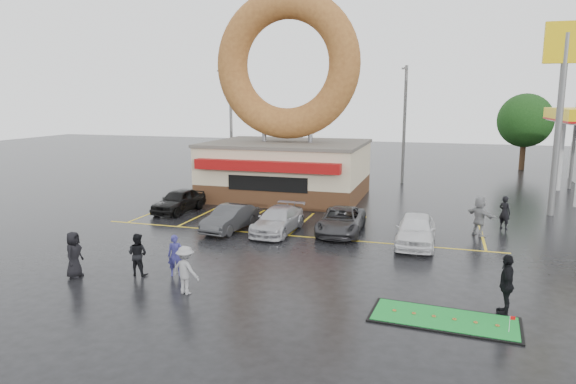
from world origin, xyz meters
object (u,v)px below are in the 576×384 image
(streetlight_mid, at_px, (404,122))
(car_grey, at_px, (341,221))
(dumpster, at_px, (222,183))
(person_blue, at_px, (175,255))
(car_dgrey, at_px, (230,218))
(donut_shop, at_px, (287,130))
(car_silver, at_px, (278,220))
(streetlight_left, at_px, (231,120))
(person_cameraman, at_px, (506,285))
(car_white, at_px, (416,230))
(putting_green, at_px, (444,319))
(streetlight_right, at_px, (576,123))
(car_black, at_px, (179,201))
(shell_sign, at_px, (563,83))

(streetlight_mid, bearing_deg, car_grey, -95.80)
(dumpster, bearing_deg, person_blue, -57.10)
(car_dgrey, bearing_deg, person_blue, -76.21)
(donut_shop, distance_m, car_silver, 10.19)
(donut_shop, height_order, streetlight_left, donut_shop)
(streetlight_left, xyz_separation_m, dumpster, (2.07, -6.58, -4.13))
(car_silver, height_order, person_cameraman, person_cameraman)
(streetlight_left, distance_m, car_white, 23.28)
(donut_shop, bearing_deg, streetlight_mid, 48.62)
(streetlight_left, relative_size, putting_green, 2.01)
(person_cameraman, bearing_deg, putting_green, -55.62)
(car_dgrey, relative_size, car_white, 0.92)
(streetlight_mid, bearing_deg, putting_green, -82.63)
(streetlight_right, bearing_deg, dumpster, -160.29)
(car_silver, bearing_deg, putting_green, -43.22)
(streetlight_mid, distance_m, car_white, 18.00)
(car_dgrey, relative_size, car_grey, 0.86)
(streetlight_mid, height_order, person_cameraman, streetlight_mid)
(car_silver, height_order, dumpster, dumpster)
(car_grey, bearing_deg, car_dgrey, -170.12)
(streetlight_left, xyz_separation_m, streetlight_mid, (14.00, 1.00, 0.00))
(person_cameraman, bearing_deg, streetlight_right, 168.88)
(streetlight_mid, bearing_deg, car_dgrey, -112.08)
(streetlight_left, bearing_deg, dumpster, -72.54)
(car_silver, bearing_deg, car_white, 0.17)
(dumpster, bearing_deg, car_silver, -38.20)
(car_dgrey, bearing_deg, car_silver, 15.77)
(streetlight_left, height_order, car_dgrey, streetlight_left)
(donut_shop, height_order, putting_green, donut_shop)
(streetlight_left, relative_size, car_grey, 2.04)
(donut_shop, bearing_deg, car_dgrey, -90.39)
(streetlight_left, relative_size, dumpster, 5.00)
(car_black, relative_size, putting_green, 0.89)
(donut_shop, height_order, shell_sign, donut_shop)
(car_black, xyz_separation_m, putting_green, (14.88, -10.98, -0.64))
(streetlight_right, height_order, person_blue, streetlight_right)
(donut_shop, relative_size, shell_sign, 1.27)
(car_dgrey, relative_size, putting_green, 0.85)
(car_dgrey, height_order, car_grey, car_dgrey)
(car_black, relative_size, car_white, 0.95)
(car_silver, relative_size, car_white, 1.02)
(donut_shop, distance_m, streetlight_left, 9.87)
(streetlight_right, xyz_separation_m, car_black, (-23.60, -15.39, -4.10))
(car_dgrey, distance_m, car_silver, 2.44)
(streetlight_right, relative_size, car_dgrey, 2.36)
(streetlight_right, distance_m, person_cameraman, 26.56)
(donut_shop, bearing_deg, person_blue, -87.75)
(car_black, height_order, car_silver, car_black)
(streetlight_left, distance_m, person_blue, 24.72)
(person_cameraman, bearing_deg, donut_shop, -139.49)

